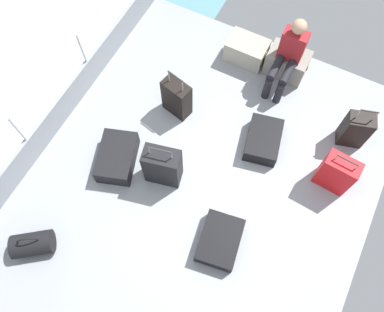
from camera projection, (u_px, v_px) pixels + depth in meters
ground_plane at (201, 180)px, 5.30m from camera, size 4.40×5.20×0.06m
gunwale_port at (63, 107)px, 5.48m from camera, size 0.06×5.20×0.45m
railing_port at (50, 84)px, 4.97m from camera, size 0.04×4.20×1.02m
cargo_crate_0 at (247, 50)px, 5.94m from camera, size 0.63×0.41×0.36m
cargo_crate_1 at (287, 63)px, 5.82m from camera, size 0.63×0.41×0.40m
passenger_seated at (288, 55)px, 5.40m from camera, size 0.34×0.66×1.10m
suitcase_0 at (337, 173)px, 4.97m from camera, size 0.44×0.26×0.73m
suitcase_1 at (220, 240)px, 4.83m from camera, size 0.57×0.71×0.21m
suitcase_2 at (355, 130)px, 5.25m from camera, size 0.39×0.32×0.78m
suitcase_3 at (163, 166)px, 4.99m from camera, size 0.51×0.35×0.83m
suitcase_4 at (177, 98)px, 5.44m from camera, size 0.43×0.30×0.82m
suitcase_5 at (263, 140)px, 5.38m from camera, size 0.57×0.72×0.25m
suitcase_6 at (117, 157)px, 5.26m from camera, size 0.66×0.80×0.27m
duffel_bag at (33, 244)px, 4.77m from camera, size 0.56×0.52×0.43m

